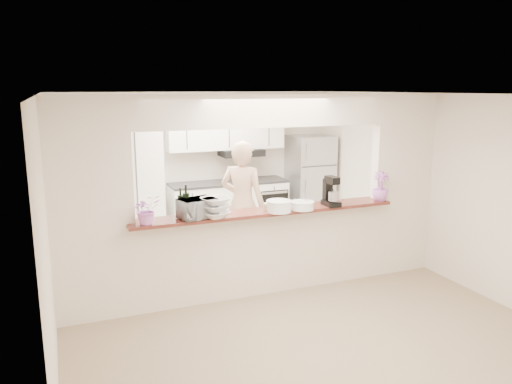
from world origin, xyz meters
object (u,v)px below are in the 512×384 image
refrigerator (310,181)px  stand_mixer (331,192)px  toaster_oven (197,208)px  person (243,205)px

refrigerator → stand_mixer: bearing=-113.3°
toaster_oven → stand_mixer: (1.75, -0.04, 0.06)m
refrigerator → toaster_oven: 4.05m
refrigerator → person: person is taller
stand_mixer → person: size_ratio=0.21×
refrigerator → toaster_oven: (-2.95, -2.75, 0.35)m
refrigerator → person: 2.55m
refrigerator → stand_mixer: 3.06m
refrigerator → stand_mixer: size_ratio=4.46×
toaster_oven → refrigerator: bearing=27.4°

